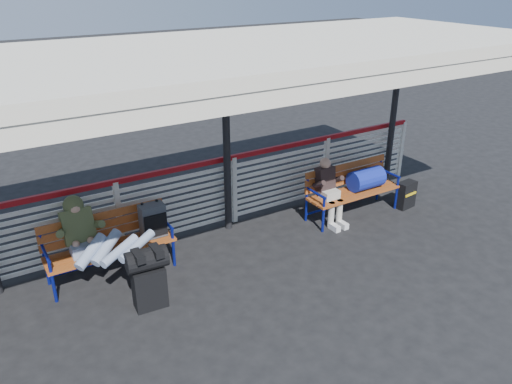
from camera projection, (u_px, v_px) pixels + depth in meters
ground at (171, 318)px, 6.36m from camera, size 60.00×60.00×0.00m
fence at (119, 215)px, 7.56m from camera, size 12.08×0.08×1.24m
canopy at (123, 66)px, 5.78m from camera, size 12.60×3.60×3.16m
luggage_stack at (148, 276)px, 6.40m from camera, size 0.54×0.33×0.87m
bench_left at (125, 232)px, 7.16m from camera, size 1.80×0.56×0.97m
bench_right at (360, 182)px, 8.85m from camera, size 1.80×0.56×0.92m
traveler_man at (104, 243)px, 6.67m from camera, size 0.94×1.63×0.77m
companion_person at (329, 191)px, 8.53m from camera, size 0.32×0.66×1.15m
suitcase_side at (406, 195)px, 9.20m from camera, size 0.39×0.26×0.50m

